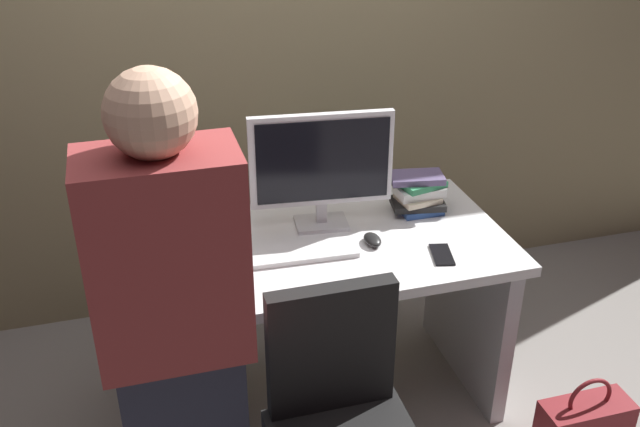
{
  "coord_description": "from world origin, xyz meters",
  "views": [
    {
      "loc": [
        -0.62,
        -2.22,
        2.1
      ],
      "look_at": [
        0.0,
        -0.05,
        0.9
      ],
      "focal_mm": 40.32,
      "sensor_mm": 36.0,
      "label": 1
    }
  ],
  "objects_px": {
    "keyboard": "(297,253)",
    "cup_near_keyboard": "(198,271)",
    "cell_phone": "(442,255)",
    "book_stack": "(419,193)",
    "mouse": "(372,240)",
    "desk": "(316,296)",
    "monitor": "(322,165)",
    "person_at_desk": "(178,351)"
  },
  "relations": [
    {
      "from": "cup_near_keyboard",
      "to": "cell_phone",
      "type": "height_order",
      "value": "cup_near_keyboard"
    },
    {
      "from": "desk",
      "to": "keyboard",
      "type": "height_order",
      "value": "keyboard"
    },
    {
      "from": "keyboard",
      "to": "monitor",
      "type": "bearing_deg",
      "value": 55.94
    },
    {
      "from": "person_at_desk",
      "to": "cell_phone",
      "type": "xyz_separation_m",
      "value": [
        0.98,
        0.4,
        -0.08
      ]
    },
    {
      "from": "mouse",
      "to": "book_stack",
      "type": "height_order",
      "value": "book_stack"
    },
    {
      "from": "mouse",
      "to": "person_at_desk",
      "type": "bearing_deg",
      "value": -144.5
    },
    {
      "from": "monitor",
      "to": "mouse",
      "type": "xyz_separation_m",
      "value": [
        0.14,
        -0.19,
        -0.24
      ]
    },
    {
      "from": "person_at_desk",
      "to": "cup_near_keyboard",
      "type": "relative_size",
      "value": 17.75
    },
    {
      "from": "monitor",
      "to": "cup_near_keyboard",
      "type": "bearing_deg",
      "value": -151.8
    },
    {
      "from": "monitor",
      "to": "cup_near_keyboard",
      "type": "height_order",
      "value": "monitor"
    },
    {
      "from": "cup_near_keyboard",
      "to": "book_stack",
      "type": "distance_m",
      "value": 0.96
    },
    {
      "from": "monitor",
      "to": "keyboard",
      "type": "distance_m",
      "value": 0.35
    },
    {
      "from": "desk",
      "to": "cup_near_keyboard",
      "type": "distance_m",
      "value": 0.55
    },
    {
      "from": "desk",
      "to": "person_at_desk",
      "type": "distance_m",
      "value": 0.89
    },
    {
      "from": "keyboard",
      "to": "cell_phone",
      "type": "relative_size",
      "value": 2.99
    },
    {
      "from": "desk",
      "to": "monitor",
      "type": "height_order",
      "value": "monitor"
    },
    {
      "from": "mouse",
      "to": "cup_near_keyboard",
      "type": "distance_m",
      "value": 0.66
    },
    {
      "from": "person_at_desk",
      "to": "cell_phone",
      "type": "bearing_deg",
      "value": 22.09
    },
    {
      "from": "desk",
      "to": "book_stack",
      "type": "bearing_deg",
      "value": 16.41
    },
    {
      "from": "keyboard",
      "to": "mouse",
      "type": "xyz_separation_m",
      "value": [
        0.29,
        0.01,
        0.01
      ]
    },
    {
      "from": "desk",
      "to": "book_stack",
      "type": "distance_m",
      "value": 0.57
    },
    {
      "from": "mouse",
      "to": "cell_phone",
      "type": "height_order",
      "value": "mouse"
    },
    {
      "from": "person_at_desk",
      "to": "book_stack",
      "type": "bearing_deg",
      "value": 35.87
    },
    {
      "from": "desk",
      "to": "monitor",
      "type": "bearing_deg",
      "value": 66.14
    },
    {
      "from": "cup_near_keyboard",
      "to": "person_at_desk",
      "type": "bearing_deg",
      "value": -103.71
    },
    {
      "from": "desk",
      "to": "book_stack",
      "type": "relative_size",
      "value": 6.17
    },
    {
      "from": "cup_near_keyboard",
      "to": "cell_phone",
      "type": "relative_size",
      "value": 0.64
    },
    {
      "from": "keyboard",
      "to": "book_stack",
      "type": "relative_size",
      "value": 1.85
    },
    {
      "from": "desk",
      "to": "mouse",
      "type": "height_order",
      "value": "mouse"
    },
    {
      "from": "monitor",
      "to": "mouse",
      "type": "height_order",
      "value": "monitor"
    },
    {
      "from": "cell_phone",
      "to": "cup_near_keyboard",
      "type": "bearing_deg",
      "value": -171.08
    },
    {
      "from": "keyboard",
      "to": "cup_near_keyboard",
      "type": "height_order",
      "value": "cup_near_keyboard"
    },
    {
      "from": "cup_near_keyboard",
      "to": "mouse",
      "type": "bearing_deg",
      "value": 7.32
    },
    {
      "from": "keyboard",
      "to": "mouse",
      "type": "height_order",
      "value": "mouse"
    },
    {
      "from": "person_at_desk",
      "to": "keyboard",
      "type": "bearing_deg",
      "value": 48.54
    },
    {
      "from": "monitor",
      "to": "desk",
      "type": "bearing_deg",
      "value": -113.86
    },
    {
      "from": "desk",
      "to": "cup_near_keyboard",
      "type": "bearing_deg",
      "value": -162.24
    },
    {
      "from": "book_stack",
      "to": "mouse",
      "type": "bearing_deg",
      "value": -143.09
    },
    {
      "from": "cup_near_keyboard",
      "to": "monitor",
      "type": "bearing_deg",
      "value": 28.2
    },
    {
      "from": "mouse",
      "to": "cell_phone",
      "type": "relative_size",
      "value": 0.69
    },
    {
      "from": "book_stack",
      "to": "person_at_desk",
      "type": "bearing_deg",
      "value": -144.13
    },
    {
      "from": "monitor",
      "to": "mouse",
      "type": "distance_m",
      "value": 0.34
    }
  ]
}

